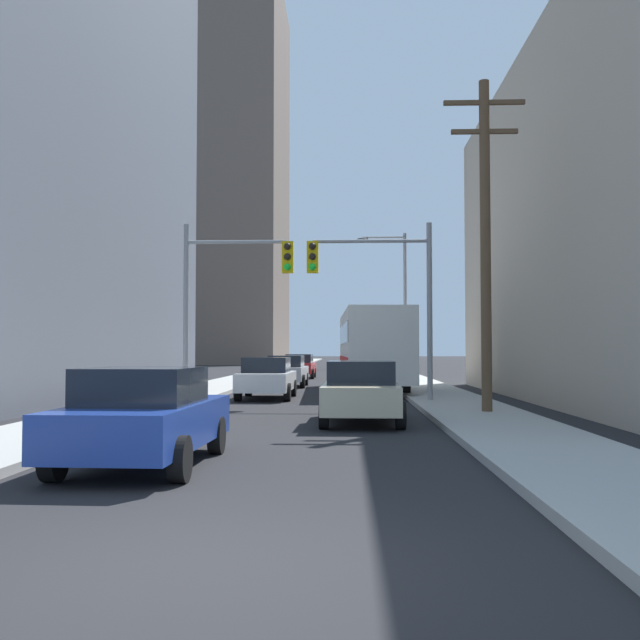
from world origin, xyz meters
TOP-DOWN VIEW (x-y plane):
  - ground_plane at (0.00, 0.00)m, footprint 400.00×400.00m
  - sidewalk_left at (-4.80, 50.00)m, footprint 2.70×160.00m
  - sidewalk_right at (4.80, 50.00)m, footprint 2.70×160.00m
  - city_bus at (2.42, 25.36)m, footprint 2.93×11.58m
  - sedan_blue at (-1.78, 5.05)m, footprint 1.95×4.26m
  - sedan_beige at (1.67, 11.68)m, footprint 1.95×4.24m
  - sedan_white at (-1.61, 20.32)m, footprint 1.95×4.23m
  - sedan_silver at (-1.62, 28.89)m, footprint 1.95×4.25m
  - sedan_red at (-1.69, 39.49)m, footprint 1.95×4.26m
  - traffic_signal_near_left at (-2.49, 17.80)m, footprint 3.69×0.44m
  - traffic_signal_near_right at (2.28, 17.80)m, footprint 4.15×0.44m
  - traffic_signal_far_right at (2.79, 60.95)m, footprint 3.03×0.44m
  - utility_pole_right at (5.07, 13.52)m, footprint 2.20×0.28m
  - street_lamp_right at (3.77, 29.06)m, footprint 2.42×0.32m
  - building_left_far_tower at (-15.22, 89.46)m, footprint 15.69×23.19m

SIDE VIEW (x-z plane):
  - ground_plane at x=0.00m, z-range 0.00..0.00m
  - sidewalk_left at x=-4.80m, z-range 0.00..0.15m
  - sidewalk_right at x=4.80m, z-range 0.00..0.15m
  - sedan_blue at x=-1.78m, z-range 0.01..1.53m
  - sedan_beige at x=1.67m, z-range 0.01..1.53m
  - sedan_white at x=-1.61m, z-range 0.01..1.53m
  - sedan_silver at x=-1.62m, z-range 0.01..1.53m
  - sedan_red at x=-1.69m, z-range 0.01..1.53m
  - city_bus at x=2.42m, z-range 0.23..3.63m
  - traffic_signal_far_right at x=2.79m, z-range 1.01..7.01m
  - traffic_signal_near_left at x=-2.49m, z-range 1.04..7.04m
  - traffic_signal_near_right at x=2.28m, z-range 1.06..7.06m
  - street_lamp_right at x=3.77m, z-range 0.79..8.29m
  - utility_pole_right at x=5.07m, z-range 0.27..9.39m
  - building_left_far_tower at x=-15.22m, z-range 0.00..50.71m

